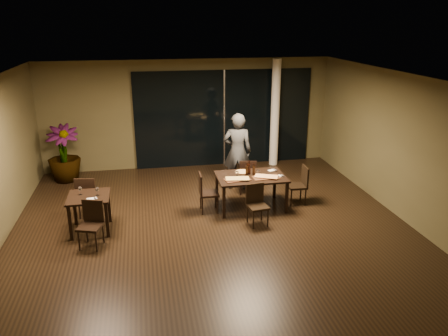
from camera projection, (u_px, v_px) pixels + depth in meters
ground at (212, 227)px, 8.91m from camera, size 8.00×8.00×0.00m
wall_back at (188, 114)px, 12.18m from camera, size 8.00×0.10×3.00m
wall_front at (273, 269)px, 4.66m from camera, size 8.00×0.10×3.00m
wall_right at (402, 146)px, 9.14m from camera, size 0.10×8.00×3.00m
ceiling at (211, 77)px, 7.92m from camera, size 8.00×8.00×0.04m
window_panel at (224, 118)px, 12.32m from camera, size 5.00×0.06×2.70m
column at (275, 113)px, 12.24m from camera, size 0.24×0.24×3.00m
main_table at (251, 179)px, 9.61m from camera, size 1.50×1.00×0.75m
side_table at (89, 202)px, 8.56m from camera, size 0.80×0.80×0.75m
chair_main_far at (248, 175)px, 10.42m from camera, size 0.48×0.48×0.87m
chair_main_near at (256, 202)px, 8.93m from camera, size 0.44×0.44×0.84m
chair_main_left at (205, 191)px, 9.46m from camera, size 0.42×0.42×0.88m
chair_main_right at (300, 183)px, 9.91m from camera, size 0.42×0.42×0.88m
chair_side_far at (88, 195)px, 9.18m from camera, size 0.50×0.50×0.92m
chair_side_near at (92, 221)px, 8.05m from camera, size 0.51×0.51×0.87m
diner at (237, 152)px, 10.63m from camera, size 0.72×0.56×1.90m
potted_plant at (64, 154)px, 11.21m from camera, size 0.90×0.90×1.47m
pizza_board_left at (237, 180)px, 9.35m from camera, size 0.59×0.37×0.01m
pizza_board_right at (266, 177)px, 9.48m from camera, size 0.60×0.33×0.01m
oblong_pizza_left at (237, 179)px, 9.34m from camera, size 0.51×0.28×0.02m
oblong_pizza_right at (266, 177)px, 9.47m from camera, size 0.52×0.39×0.02m
round_pizza at (242, 172)px, 9.81m from camera, size 0.30×0.30×0.01m
bottle_a at (247, 169)px, 9.57m from camera, size 0.07×0.07×0.30m
bottle_b at (254, 169)px, 9.60m from camera, size 0.06×0.06×0.26m
bottle_c at (249, 168)px, 9.65m from camera, size 0.07×0.07×0.31m
tumbler_left at (237, 173)px, 9.63m from camera, size 0.07×0.07×0.08m
tumbler_right at (258, 172)px, 9.69m from camera, size 0.08×0.08×0.09m
napkin_near at (279, 176)px, 9.57m from camera, size 0.20×0.16×0.01m
napkin_far at (272, 170)px, 9.91m from camera, size 0.20×0.15×0.01m
wine_glass_a at (80, 191)px, 8.54m from camera, size 0.07×0.07×0.16m
wine_glass_b at (97, 191)px, 8.52m from camera, size 0.07×0.07×0.16m
side_napkin at (92, 199)px, 8.36m from camera, size 0.20×0.16×0.01m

